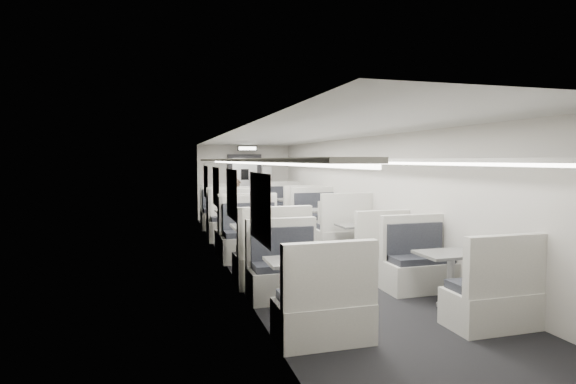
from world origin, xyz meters
TOP-DOWN VIEW (x-y plane):
  - room at (0.00, 0.00)m, footprint 3.24×12.24m
  - booth_left_a at (-1.00, 3.18)m, footprint 1.14×2.32m
  - booth_left_b at (-1.00, 1.28)m, footprint 1.17×2.36m
  - booth_left_c at (-1.00, -0.94)m, footprint 1.13×2.30m
  - booth_left_d at (-1.00, -3.32)m, footprint 1.02×2.06m
  - booth_right_a at (1.00, 3.73)m, footprint 1.16×2.35m
  - booth_right_b at (1.00, 0.94)m, footprint 1.16×2.35m
  - booth_right_c at (1.00, -0.66)m, footprint 0.98×1.99m
  - booth_right_d at (1.00, -3.48)m, footprint 1.02×2.06m
  - passenger at (-0.78, 2.81)m, footprint 0.53×0.35m
  - window_a at (-1.49, 3.40)m, footprint 0.02×1.18m
  - window_b at (-1.49, 1.20)m, footprint 0.02×1.18m
  - window_c at (-1.49, -1.00)m, footprint 0.02×1.18m
  - window_d at (-1.49, -3.20)m, footprint 0.02×1.18m
  - luggage_rack_left at (-1.24, -0.30)m, footprint 0.46×10.40m
  - luggage_rack_right at (1.24, -0.30)m, footprint 0.46×10.40m
  - vestibule_door at (0.00, 5.93)m, footprint 1.10×0.13m
  - exit_sign at (0.00, 5.44)m, footprint 0.62×0.12m
  - wall_notice at (0.75, 5.92)m, footprint 0.32×0.02m

SIDE VIEW (x-z plane):
  - booth_right_c at x=1.00m, z-range -0.18..0.89m
  - booth_left_d at x=-1.00m, z-range -0.18..0.92m
  - booth_right_d at x=1.00m, z-range -0.18..0.92m
  - booth_left_c at x=-1.00m, z-range -0.20..1.03m
  - booth_left_a at x=-1.00m, z-range -0.21..1.03m
  - booth_right_b at x=1.00m, z-range -0.21..1.05m
  - booth_right_a at x=1.00m, z-range -0.21..1.05m
  - booth_left_b at x=-1.00m, z-range -0.21..1.06m
  - passenger at x=-0.78m, z-range 0.00..1.45m
  - vestibule_door at x=0.00m, z-range -0.01..2.09m
  - room at x=0.00m, z-range -0.12..2.52m
  - window_a at x=-1.49m, z-range 0.93..1.77m
  - window_b at x=-1.49m, z-range 0.93..1.77m
  - window_c at x=-1.49m, z-range 0.93..1.77m
  - window_d at x=-1.49m, z-range 0.93..1.77m
  - wall_notice at x=0.75m, z-range 1.30..1.70m
  - luggage_rack_left at x=-1.24m, z-range 1.87..1.96m
  - luggage_rack_right at x=1.24m, z-range 1.87..1.96m
  - exit_sign at x=0.00m, z-range 2.20..2.36m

